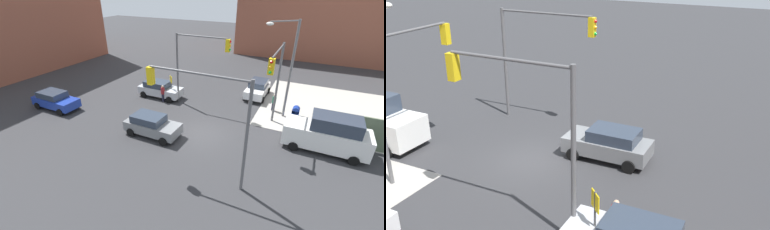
% 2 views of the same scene
% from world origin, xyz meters
% --- Properties ---
extents(ground_plane, '(120.00, 120.00, 0.00)m').
position_xyz_m(ground_plane, '(0.00, 0.00, 0.00)').
color(ground_plane, '#333335').
extents(traffic_signal_nw_corner, '(5.08, 0.36, 6.50)m').
position_xyz_m(traffic_signal_nw_corner, '(-2.58, 4.50, 4.61)').
color(traffic_signal_nw_corner, '#59595B').
rests_on(traffic_signal_nw_corner, ground).
extents(traffic_signal_se_corner, '(5.95, 0.36, 6.50)m').
position_xyz_m(traffic_signal_se_corner, '(2.21, -4.50, 4.66)').
color(traffic_signal_se_corner, '#59595B').
rests_on(traffic_signal_se_corner, ground).
extents(traffic_signal_ne_corner, '(0.36, 4.70, 6.50)m').
position_xyz_m(traffic_signal_ne_corner, '(4.50, 2.74, 4.58)').
color(traffic_signal_ne_corner, '#59595B').
rests_on(traffic_signal_ne_corner, ground).
extents(warning_sign_two_way, '(0.48, 0.48, 2.40)m').
position_xyz_m(warning_sign_two_way, '(-5.40, 4.72, 1.64)').
color(warning_sign_two_way, '#4C4C4C').
rests_on(warning_sign_two_way, ground).
extents(sedan_gray, '(4.21, 2.02, 1.62)m').
position_xyz_m(sedan_gray, '(-3.26, -1.82, 0.84)').
color(sedan_gray, slate).
rests_on(sedan_gray, ground).
extents(pedestrian_waiting, '(0.36, 0.36, 1.65)m').
position_xyz_m(pedestrian_waiting, '(-5.80, 3.80, 0.86)').
color(pedestrian_waiting, maroon).
rests_on(pedestrian_waiting, ground).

